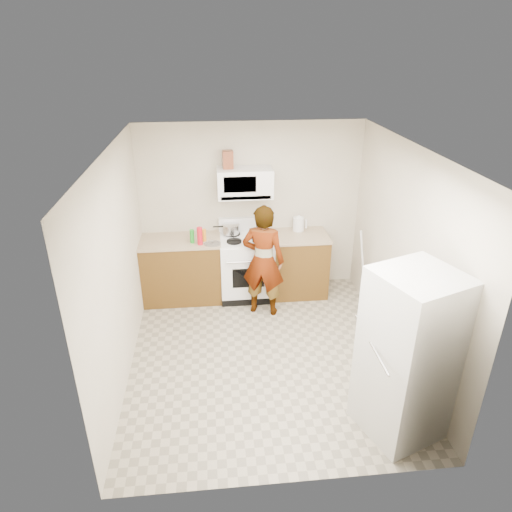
{
  "coord_description": "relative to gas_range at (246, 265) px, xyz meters",
  "views": [
    {
      "loc": [
        -0.57,
        -4.49,
        3.49
      ],
      "look_at": [
        -0.05,
        0.55,
        1.08
      ],
      "focal_mm": 32.0,
      "sensor_mm": 36.0,
      "label": 1
    }
  ],
  "objects": [
    {
      "name": "microwave",
      "position": [
        0.0,
        0.13,
        1.21
      ],
      "size": [
        0.76,
        0.38,
        0.4
      ],
      "primitive_type": "cube",
      "color": "white",
      "rests_on": "back_wall"
    },
    {
      "name": "counter_right",
      "position": [
        0.78,
        0.01,
        0.43
      ],
      "size": [
        0.82,
        0.64,
        0.03
      ],
      "primitive_type": "cube",
      "color": "gray",
      "rests_on": "cabinet_right"
    },
    {
      "name": "broom",
      "position": [
        1.61,
        -0.44,
        0.1
      ],
      "size": [
        0.24,
        0.13,
        1.17
      ],
      "primitive_type": "cylinder",
      "rotation": [
        0.14,
        -0.14,
        -0.34
      ],
      "color": "silver",
      "rests_on": "floor"
    },
    {
      "name": "pot_lid",
      "position": [
        -0.48,
        -0.19,
        0.46
      ],
      "size": [
        0.28,
        0.28,
        0.01
      ],
      "primitive_type": "cylinder",
      "rotation": [
        0.0,
        0.0,
        0.26
      ],
      "color": "silver",
      "rests_on": "counter_left"
    },
    {
      "name": "gas_range",
      "position": [
        0.0,
        0.0,
        0.0
      ],
      "size": [
        0.76,
        0.65,
        1.13
      ],
      "color": "white",
      "rests_on": "floor"
    },
    {
      "name": "bottle_green_cap",
      "position": [
        -0.76,
        -0.12,
        0.55
      ],
      "size": [
        0.07,
        0.07,
        0.19
      ],
      "primitive_type": "cylinder",
      "rotation": [
        0.0,
        0.0,
        -0.11
      ],
      "color": "#1A9120",
      "rests_on": "counter_left"
    },
    {
      "name": "right_wall",
      "position": [
        1.69,
        -1.48,
        0.76
      ],
      "size": [
        0.02,
        3.6,
        2.5
      ],
      "primitive_type": "cube",
      "color": "beige",
      "rests_on": "floor"
    },
    {
      "name": "floor",
      "position": [
        0.1,
        -1.48,
        -0.49
      ],
      "size": [
        3.6,
        3.6,
        0.0
      ],
      "primitive_type": "plane",
      "color": "gray",
      "rests_on": "ground"
    },
    {
      "name": "cabinet_left",
      "position": [
        -0.94,
        0.01,
        -0.04
      ],
      "size": [
        1.12,
        0.62,
        0.9
      ],
      "primitive_type": "cube",
      "color": "brown",
      "rests_on": "floor"
    },
    {
      "name": "person",
      "position": [
        0.19,
        -0.5,
        0.31
      ],
      "size": [
        0.67,
        0.54,
        1.58
      ],
      "primitive_type": "imported",
      "rotation": [
        0.0,
        0.0,
        2.82
      ],
      "color": "tan",
      "rests_on": "floor"
    },
    {
      "name": "saucepan",
      "position": [
        -0.21,
        0.13,
        0.53
      ],
      "size": [
        0.26,
        0.26,
        0.13
      ],
      "primitive_type": "cylinder",
      "rotation": [
        0.0,
        0.0,
        0.12
      ],
      "color": "silver",
      "rests_on": "gas_range"
    },
    {
      "name": "kettle",
      "position": [
        0.79,
        0.18,
        0.55
      ],
      "size": [
        0.19,
        0.19,
        0.2
      ],
      "primitive_type": "cylinder",
      "rotation": [
        0.0,
        0.0,
        0.15
      ],
      "color": "white",
      "rests_on": "counter_right"
    },
    {
      "name": "fridge",
      "position": [
        1.27,
        -2.73,
        0.36
      ],
      "size": [
        0.9,
        0.9,
        1.7
      ],
      "primitive_type": "cube",
      "rotation": [
        0.0,
        0.0,
        0.36
      ],
      "color": "beige",
      "rests_on": "floor"
    },
    {
      "name": "cabinet_right",
      "position": [
        0.78,
        0.01,
        -0.04
      ],
      "size": [
        0.8,
        0.62,
        0.9
      ],
      "primitive_type": "cube",
      "color": "brown",
      "rests_on": "floor"
    },
    {
      "name": "back_wall",
      "position": [
        0.1,
        0.31,
        0.76
      ],
      "size": [
        3.2,
        0.02,
        2.5
      ],
      "primitive_type": "cube",
      "color": "beige",
      "rests_on": "floor"
    },
    {
      "name": "bottle_hot_sauce",
      "position": [
        -0.59,
        -0.07,
        0.54
      ],
      "size": [
        0.07,
        0.07,
        0.18
      ],
      "primitive_type": "cylinder",
      "rotation": [
        0.0,
        0.0,
        0.21
      ],
      "color": "orange",
      "rests_on": "counter_left"
    },
    {
      "name": "jug",
      "position": [
        -0.23,
        0.16,
        1.53
      ],
      "size": [
        0.15,
        0.15,
        0.24
      ],
      "primitive_type": "cube",
      "rotation": [
        0.0,
        0.0,
        0.05
      ],
      "color": "brown",
      "rests_on": "microwave"
    },
    {
      "name": "bottle_spray",
      "position": [
        -0.65,
        -0.19,
        0.57
      ],
      "size": [
        0.09,
        0.09,
        0.25
      ],
      "primitive_type": "cylinder",
      "rotation": [
        0.0,
        0.0,
        -0.29
      ],
      "color": "red",
      "rests_on": "counter_left"
    },
    {
      "name": "tray",
      "position": [
        0.21,
        -0.09,
        0.47
      ],
      "size": [
        0.29,
        0.25,
        0.05
      ],
      "primitive_type": "cube",
      "rotation": [
        0.0,
        0.0,
        0.4
      ],
      "color": "white",
      "rests_on": "gas_range"
    },
    {
      "name": "counter_left",
      "position": [
        -0.94,
        0.01,
        0.43
      ],
      "size": [
        1.14,
        0.64,
        0.03
      ],
      "primitive_type": "cube",
      "color": "gray",
      "rests_on": "cabinet_left"
    }
  ]
}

